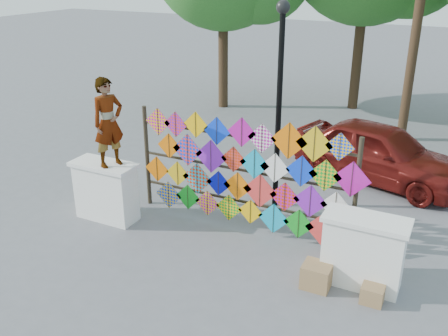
{
  "coord_description": "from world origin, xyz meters",
  "views": [
    {
      "loc": [
        3.8,
        -7.67,
        5.13
      ],
      "look_at": [
        -0.3,
        0.6,
        1.31
      ],
      "focal_mm": 40.0,
      "sensor_mm": 36.0,
      "label": 1
    }
  ],
  "objects": [
    {
      "name": "ground",
      "position": [
        0.0,
        0.0,
        0.0
      ],
      "size": [
        80.0,
        80.0,
        0.0
      ],
      "primitive_type": "plane",
      "color": "slate",
      "rests_on": "ground"
    },
    {
      "name": "cardboard_box_near",
      "position": [
        2.05,
        -0.6,
        0.21
      ],
      "size": [
        0.48,
        0.43,
        0.43
      ],
      "primitive_type": "cube",
      "color": "#9A6C4A",
      "rests_on": "ground"
    },
    {
      "name": "sedan",
      "position": [
        2.11,
        4.48,
        0.74
      ],
      "size": [
        4.67,
        2.89,
        1.48
      ],
      "primitive_type": "imported",
      "rotation": [
        0.0,
        0.0,
        1.29
      ],
      "color": "maroon",
      "rests_on": "ground"
    },
    {
      "name": "kite_rack",
      "position": [
        0.14,
        0.72,
        1.21
      ],
      "size": [
        4.91,
        0.24,
        2.41
      ],
      "color": "black",
      "rests_on": "ground"
    },
    {
      "name": "parapet_left",
      "position": [
        -2.7,
        -0.2,
        0.65
      ],
      "size": [
        1.4,
        0.65,
        1.28
      ],
      "color": "white",
      "rests_on": "ground"
    },
    {
      "name": "parapet_right",
      "position": [
        2.7,
        -0.2,
        0.65
      ],
      "size": [
        1.4,
        0.65,
        1.28
      ],
      "color": "white",
      "rests_on": "ground"
    },
    {
      "name": "vendor_woman",
      "position": [
        -2.47,
        -0.2,
        2.19
      ],
      "size": [
        0.64,
        0.77,
        1.81
      ],
      "primitive_type": "imported",
      "rotation": [
        0.0,
        0.0,
        1.2
      ],
      "color": "#99999E",
      "rests_on": "parapet_left"
    },
    {
      "name": "cardboard_box_far",
      "position": [
        2.99,
        -0.61,
        0.15
      ],
      "size": [
        0.36,
        0.33,
        0.3
      ],
      "primitive_type": "cube",
      "color": "#9A6C4A",
      "rests_on": "ground"
    },
    {
      "name": "lamppost",
      "position": [
        0.3,
        2.0,
        2.69
      ],
      "size": [
        0.28,
        0.28,
        4.46
      ],
      "color": "black",
      "rests_on": "ground"
    }
  ]
}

